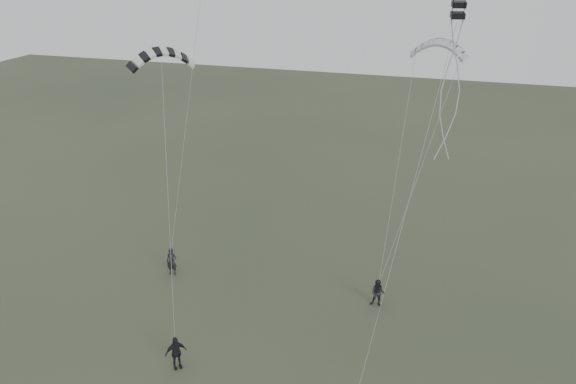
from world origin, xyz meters
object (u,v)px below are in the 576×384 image
(flyer_left, at_px, (172,262))
(flyer_right, at_px, (378,293))
(kite_pale_large, at_px, (439,43))
(kite_striped, at_px, (161,51))
(kite_box, at_px, (458,10))
(flyer_center, at_px, (176,353))

(flyer_left, xyz_separation_m, flyer_right, (12.98, 0.27, -0.06))
(flyer_left, xyz_separation_m, kite_pale_large, (14.64, 9.33, 12.79))
(flyer_left, height_order, kite_striped, kite_striped)
(flyer_right, height_order, kite_box, kite_box)
(kite_box, bearing_deg, kite_pale_large, 84.45)
(flyer_right, xyz_separation_m, kite_striped, (-10.92, -2.99, 13.66))
(kite_striped, height_order, kite_box, kite_box)
(kite_striped, bearing_deg, flyer_left, 86.04)
(kite_pale_large, xyz_separation_m, kite_box, (0.97, -11.07, 3.01))
(flyer_right, xyz_separation_m, flyer_center, (-8.75, -8.03, 0.05))
(flyer_left, distance_m, kite_pale_large, 21.57)
(flyer_left, relative_size, kite_box, 2.69)
(flyer_right, bearing_deg, kite_pale_large, 82.12)
(kite_pale_large, bearing_deg, flyer_right, -89.77)
(kite_striped, relative_size, kite_box, 4.70)
(kite_pale_large, bearing_deg, flyer_center, -110.74)
(flyer_center, bearing_deg, flyer_right, 0.38)
(kite_box, bearing_deg, flyer_right, 131.96)
(flyer_right, relative_size, kite_pale_large, 0.49)
(flyer_left, height_order, kite_pale_large, kite_pale_large)
(kite_pale_large, height_order, kite_box, kite_box)
(flyer_center, height_order, kite_box, kite_box)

